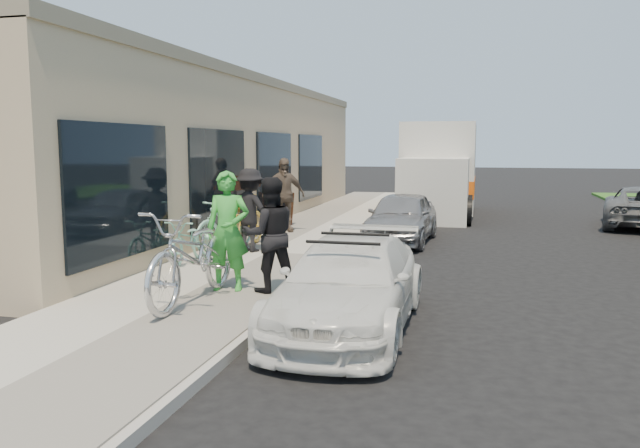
{
  "coord_description": "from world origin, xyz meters",
  "views": [
    {
      "loc": [
        2.14,
        -9.05,
        2.35
      ],
      "look_at": [
        -0.36,
        0.88,
        1.05
      ],
      "focal_mm": 35.0,
      "sensor_mm": 36.0,
      "label": 1
    }
  ],
  "objects_px": {
    "man_standing": "(269,235)",
    "cruiser_bike_b": "(188,241)",
    "cruiser_bike_c": "(247,221)",
    "moving_truck": "(439,174)",
    "tandem_bike": "(194,255)",
    "cruiser_bike_a": "(226,224)",
    "bike_rack": "(243,224)",
    "woman_rider": "(228,231)",
    "bystander_a": "(250,210)",
    "sedan_white": "(350,284)",
    "sedan_silver": "(401,217)",
    "bystander_b": "(283,195)",
    "sandwich_board": "(281,209)"
  },
  "relations": [
    {
      "from": "man_standing",
      "to": "cruiser_bike_b",
      "type": "height_order",
      "value": "man_standing"
    },
    {
      "from": "cruiser_bike_c",
      "to": "moving_truck",
      "type": "bearing_deg",
      "value": 69.32
    },
    {
      "from": "tandem_bike",
      "to": "cruiser_bike_b",
      "type": "distance_m",
      "value": 3.04
    },
    {
      "from": "cruiser_bike_a",
      "to": "cruiser_bike_b",
      "type": "bearing_deg",
      "value": -79.72
    },
    {
      "from": "bike_rack",
      "to": "moving_truck",
      "type": "distance_m",
      "value": 9.88
    },
    {
      "from": "bike_rack",
      "to": "moving_truck",
      "type": "bearing_deg",
      "value": 68.55
    },
    {
      "from": "woman_rider",
      "to": "cruiser_bike_c",
      "type": "height_order",
      "value": "woman_rider"
    },
    {
      "from": "bike_rack",
      "to": "man_standing",
      "type": "distance_m",
      "value": 4.17
    },
    {
      "from": "tandem_bike",
      "to": "cruiser_bike_a",
      "type": "relative_size",
      "value": 1.37
    },
    {
      "from": "moving_truck",
      "to": "tandem_bike",
      "type": "distance_m",
      "value": 14.0
    },
    {
      "from": "moving_truck",
      "to": "bystander_a",
      "type": "xyz_separation_m",
      "value": [
        -3.27,
        -9.58,
        -0.36
      ]
    },
    {
      "from": "sedan_white",
      "to": "tandem_bike",
      "type": "bearing_deg",
      "value": 174.27
    },
    {
      "from": "bike_rack",
      "to": "man_standing",
      "type": "height_order",
      "value": "man_standing"
    },
    {
      "from": "bystander_a",
      "to": "bike_rack",
      "type": "bearing_deg",
      "value": -37.92
    },
    {
      "from": "sedan_silver",
      "to": "bystander_b",
      "type": "bearing_deg",
      "value": -177.98
    },
    {
      "from": "tandem_bike",
      "to": "cruiser_bike_b",
      "type": "xyz_separation_m",
      "value": [
        -1.4,
        2.68,
        -0.26
      ]
    },
    {
      "from": "bystander_b",
      "to": "sandwich_board",
      "type": "bearing_deg",
      "value": 80.36
    },
    {
      "from": "sandwich_board",
      "to": "tandem_bike",
      "type": "distance_m",
      "value": 8.51
    },
    {
      "from": "woman_rider",
      "to": "moving_truck",
      "type": "bearing_deg",
      "value": 70.97
    },
    {
      "from": "cruiser_bike_c",
      "to": "sedan_silver",
      "type": "bearing_deg",
      "value": 39.48
    },
    {
      "from": "sedan_white",
      "to": "bystander_b",
      "type": "bearing_deg",
      "value": 113.75
    },
    {
      "from": "sedan_silver",
      "to": "bike_rack",
      "type": "bearing_deg",
      "value": -137.52
    },
    {
      "from": "sandwich_board",
      "to": "sedan_white",
      "type": "height_order",
      "value": "sedan_white"
    },
    {
      "from": "cruiser_bike_a",
      "to": "sandwich_board",
      "type": "bearing_deg",
      "value": 108.38
    },
    {
      "from": "sedan_white",
      "to": "moving_truck",
      "type": "bearing_deg",
      "value": 89.18
    },
    {
      "from": "sandwich_board",
      "to": "woman_rider",
      "type": "relative_size",
      "value": 0.49
    },
    {
      "from": "moving_truck",
      "to": "cruiser_bike_a",
      "type": "xyz_separation_m",
      "value": [
        -3.79,
        -9.65,
        -0.67
      ]
    },
    {
      "from": "bike_rack",
      "to": "sedan_white",
      "type": "height_order",
      "value": "sedan_white"
    },
    {
      "from": "woman_rider",
      "to": "cruiser_bike_b",
      "type": "xyz_separation_m",
      "value": [
        -1.58,
        1.88,
        -0.5
      ]
    },
    {
      "from": "bike_rack",
      "to": "cruiser_bike_c",
      "type": "relative_size",
      "value": 0.45
    },
    {
      "from": "moving_truck",
      "to": "woman_rider",
      "type": "bearing_deg",
      "value": -100.2
    },
    {
      "from": "bike_rack",
      "to": "bystander_a",
      "type": "height_order",
      "value": "bystander_a"
    },
    {
      "from": "sedan_white",
      "to": "cruiser_bike_c",
      "type": "relative_size",
      "value": 2.11
    },
    {
      "from": "tandem_bike",
      "to": "cruiser_bike_a",
      "type": "bearing_deg",
      "value": 107.81
    },
    {
      "from": "woman_rider",
      "to": "cruiser_bike_c",
      "type": "bearing_deg",
      "value": 98.0
    },
    {
      "from": "sandwich_board",
      "to": "woman_rider",
      "type": "bearing_deg",
      "value": -73.23
    },
    {
      "from": "bystander_a",
      "to": "sedan_white",
      "type": "bearing_deg",
      "value": 137.41
    },
    {
      "from": "moving_truck",
      "to": "bystander_b",
      "type": "relative_size",
      "value": 3.36
    },
    {
      "from": "sedan_silver",
      "to": "cruiser_bike_a",
      "type": "distance_m",
      "value": 4.49
    },
    {
      "from": "sandwich_board",
      "to": "man_standing",
      "type": "height_order",
      "value": "man_standing"
    },
    {
      "from": "sedan_white",
      "to": "sedan_silver",
      "type": "height_order",
      "value": "sedan_silver"
    },
    {
      "from": "man_standing",
      "to": "cruiser_bike_c",
      "type": "relative_size",
      "value": 0.92
    },
    {
      "from": "cruiser_bike_b",
      "to": "bystander_b",
      "type": "height_order",
      "value": "bystander_b"
    },
    {
      "from": "tandem_bike",
      "to": "sedan_silver",
      "type": "bearing_deg",
      "value": 74.8
    },
    {
      "from": "sandwich_board",
      "to": "sedan_silver",
      "type": "height_order",
      "value": "sedan_silver"
    },
    {
      "from": "man_standing",
      "to": "bystander_b",
      "type": "height_order",
      "value": "bystander_b"
    },
    {
      "from": "cruiser_bike_b",
      "to": "man_standing",
      "type": "bearing_deg",
      "value": -42.19
    },
    {
      "from": "man_standing",
      "to": "woman_rider",
      "type": "bearing_deg",
      "value": -24.14
    },
    {
      "from": "cruiser_bike_a",
      "to": "bystander_a",
      "type": "distance_m",
      "value": 0.61
    },
    {
      "from": "man_standing",
      "to": "bystander_a",
      "type": "relative_size",
      "value": 1.0
    }
  ]
}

